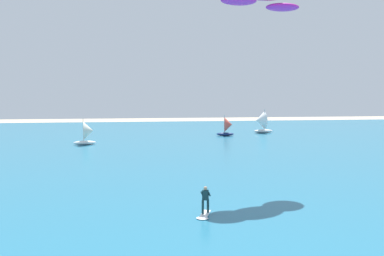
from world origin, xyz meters
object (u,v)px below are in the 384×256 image
object	(u,v)px
kite	(261,1)
sailboat_near_shore	(228,126)
sailboat_leading	(88,133)
sailboat_outermost	(261,122)
kitesurfer	(205,205)

from	to	relation	value
kite	sailboat_near_shore	xyz separation A→B (m)	(5.51, 35.35, -12.65)
sailboat_leading	sailboat_outermost	world-z (taller)	sailboat_outermost
kite	sailboat_near_shore	bearing A→B (deg)	81.14
kite	sailboat_leading	distance (m)	33.54
kitesurfer	sailboat_outermost	world-z (taller)	sailboat_outermost
kitesurfer	sailboat_outermost	xyz separation A→B (m)	(18.10, 46.85, 1.34)
kitesurfer	kite	bearing A→B (deg)	54.01
kitesurfer	sailboat_leading	size ratio (longest dim) A/B	0.56
kitesurfer	sailboat_near_shore	bearing A→B (deg)	75.45
sailboat_leading	kitesurfer	bearing A→B (deg)	-72.70
kite	sailboat_near_shore	size ratio (longest dim) A/B	2.18
sailboat_leading	sailboat_outermost	xyz separation A→B (m)	(28.78, 12.57, 0.28)
sailboat_near_shore	kitesurfer	bearing A→B (deg)	-104.55
sailboat_near_shore	sailboat_outermost	bearing A→B (deg)	27.89
kite	sailboat_near_shore	world-z (taller)	kite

